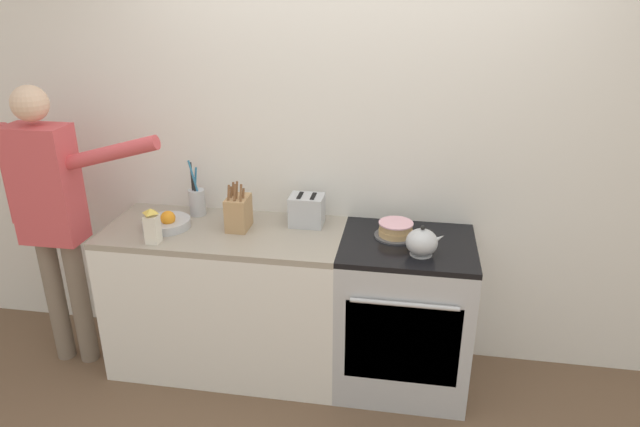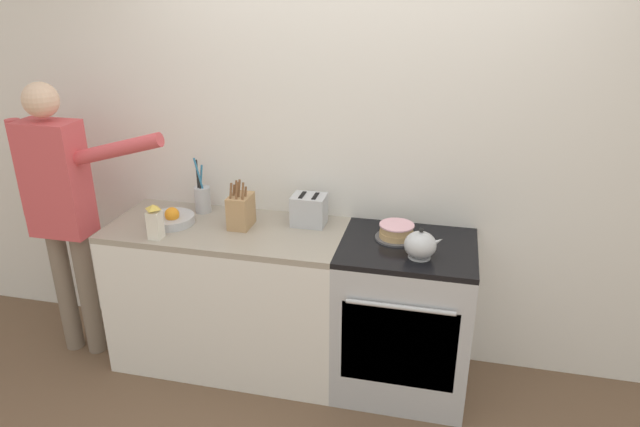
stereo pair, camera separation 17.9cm
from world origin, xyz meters
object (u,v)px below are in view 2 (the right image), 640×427
toaster (309,210)px  fruit_bowl (170,218)px  layer_cake (396,232)px  milk_carton (155,222)px  person_baker (61,201)px  knife_block (241,210)px  stove_range (403,317)px  utensil_crock (202,198)px  tea_kettle (421,245)px

toaster → fruit_bowl: bearing=-167.3°
layer_cake → milk_carton: (-1.28, -0.29, 0.05)m
fruit_bowl → person_baker: bearing=-171.1°
knife_block → toaster: bearing=17.7°
toaster → milk_carton: 0.85m
stove_range → milk_carton: bearing=-170.8°
toaster → person_baker: 1.44m
knife_block → utensil_crock: size_ratio=0.81×
tea_kettle → milk_carton: milk_carton is taller
fruit_bowl → tea_kettle: bearing=-4.2°
fruit_bowl → toaster: bearing=12.7°
layer_cake → person_baker: bearing=-174.3°
utensil_crock → toaster: utensil_crock is taller
toaster → person_baker: (-1.41, -0.28, 0.04)m
tea_kettle → milk_carton: (-1.42, -0.09, 0.03)m
utensil_crock → tea_kettle: bearing=-13.6°
toaster → person_baker: bearing=-168.9°
layer_cake → toaster: toaster is taller
stove_range → knife_block: size_ratio=3.17×
tea_kettle → person_baker: person_baker is taller
milk_carton → layer_cake: bearing=12.8°
person_baker → tea_kettle: bearing=9.8°
knife_block → person_baker: bearing=-171.4°
milk_carton → person_baker: 0.65m
toaster → stove_range: bearing=-14.8°
knife_block → layer_cake: bearing=2.2°
stove_range → knife_block: (-0.95, 0.04, 0.55)m
layer_cake → tea_kettle: tea_kettle is taller
layer_cake → stove_range: bearing=-44.4°
fruit_bowl → milk_carton: (0.02, -0.20, 0.06)m
knife_block → toaster: 0.39m
stove_range → tea_kettle: 0.54m
utensil_crock → milk_carton: size_ratio=1.76×
layer_cake → milk_carton: milk_carton is taller
stove_range → fruit_bowl: bearing=-179.0°
toaster → person_baker: size_ratio=0.12×
utensil_crock → toaster: (0.67, -0.04, -0.00)m
tea_kettle → person_baker: 2.07m
layer_cake → fruit_bowl: 1.30m
stove_range → knife_block: 1.10m
stove_range → utensil_crock: utensil_crock is taller
stove_range → layer_cake: (-0.07, 0.07, 0.49)m
knife_block → person_baker: (-1.04, -0.16, 0.03)m
stove_range → toaster: toaster is taller
utensil_crock → person_baker: bearing=-157.0°
knife_block → fruit_bowl: 0.42m
utensil_crock → stove_range: bearing=-8.7°
stove_range → layer_cake: 0.50m
stove_range → tea_kettle: tea_kettle is taller
milk_carton → person_baker: person_baker is taller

